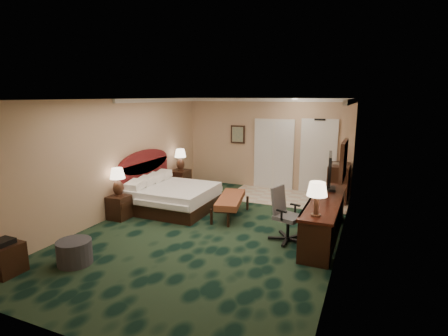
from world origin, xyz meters
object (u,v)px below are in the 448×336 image
at_px(bed, 174,198).
at_px(nightstand_far, 180,180).
at_px(desk_chair, 288,215).
at_px(minibar, 338,183).
at_px(lamp_near, 118,182).
at_px(ottoman, 75,252).
at_px(tv, 330,172).
at_px(lamp_far, 180,160).
at_px(desk, 324,218).
at_px(bed_bench, 231,207).
at_px(nightstand_near, 120,207).
at_px(side_table, 5,259).

bearing_deg(bed, nightstand_far, 115.16).
xyz_separation_m(desk_chair, minibar, (0.62, 3.19, -0.03)).
distance_m(lamp_near, desk_chair, 3.88).
height_order(ottoman, tv, tv).
distance_m(ottoman, tv, 5.18).
relative_size(lamp_far, desk, 0.23).
bearing_deg(bed_bench, bed, 169.49).
bearing_deg(lamp_near, tv, 18.04).
bearing_deg(ottoman, desk_chair, 37.40).
height_order(lamp_near, desk, lamp_near).
height_order(nightstand_near, desk_chair, desk_chair).
distance_m(lamp_near, desk, 4.55).
relative_size(ottoman, minibar, 0.58).
bearing_deg(desk, bed, 174.69).
relative_size(desk, desk_chair, 2.61).
height_order(bed, ottoman, bed).
bearing_deg(tv, bed_bench, -176.44).
bearing_deg(ottoman, bed, 89.41).
bearing_deg(side_table, nightstand_near, 90.45).
height_order(lamp_near, side_table, lamp_near).
bearing_deg(desk_chair, nightstand_far, 165.56).
bearing_deg(desk, lamp_far, 155.68).
height_order(tv, minibar, tv).
bearing_deg(minibar, desk, -90.13).
height_order(bed_bench, desk_chair, desk_chair).
distance_m(bed, ottoman, 3.13).
height_order(nightstand_far, minibar, minibar).
xyz_separation_m(bed, desk_chair, (3.03, -0.78, 0.23)).
relative_size(nightstand_near, tv, 0.54).
bearing_deg(bed_bench, nightstand_far, 132.40).
bearing_deg(ottoman, lamp_near, 110.68).
height_order(bed, bed_bench, bed).
xyz_separation_m(ottoman, side_table, (-0.74, -0.68, 0.04)).
relative_size(tv, minibar, 1.01).
bearing_deg(minibar, nightstand_near, -142.29).
relative_size(lamp_far, tv, 0.64).
height_order(tv, desk_chair, tv).
bearing_deg(nightstand_far, tv, -15.66).
relative_size(bed, ottoman, 3.28).
distance_m(lamp_far, desk_chair, 4.52).
relative_size(nightstand_far, minibar, 0.61).
relative_size(bed_bench, side_table, 2.93).
relative_size(nightstand_far, desk, 0.22).
bearing_deg(nightstand_far, lamp_near, -91.08).
relative_size(lamp_far, bed_bench, 0.44).
bearing_deg(ottoman, bed_bench, 64.37).
bearing_deg(nightstand_near, lamp_far, 89.01).
bearing_deg(bed_bench, minibar, 34.95).
bearing_deg(minibar, desk_chair, -101.07).
relative_size(nightstand_far, ottoman, 1.06).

